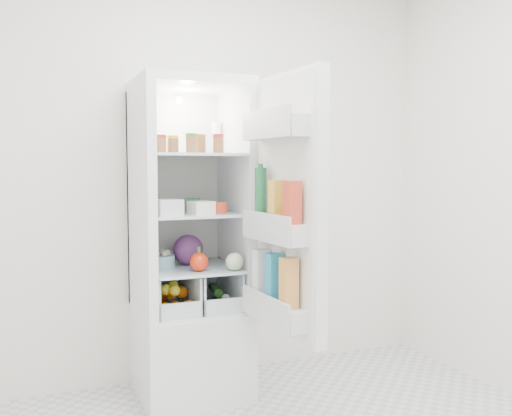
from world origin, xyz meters
name	(u,v)px	position (x,y,z in m)	size (l,w,h in m)	color
room_walls	(327,94)	(0.00, 0.00, 1.59)	(3.02, 3.02, 2.61)	white
refrigerator	(188,279)	(-0.20, 1.25, 0.67)	(0.60, 0.60, 1.80)	white
shelf_low	(191,268)	(-0.20, 1.19, 0.74)	(0.49, 0.53, 0.01)	silver
shelf_mid	(191,214)	(-0.20, 1.19, 1.05)	(0.49, 0.53, 0.01)	silver
shelf_top	(190,155)	(-0.20, 1.19, 1.38)	(0.49, 0.53, 0.01)	silver
crisper_left	(170,292)	(-0.32, 1.19, 0.61)	(0.23, 0.46, 0.22)	silver
crisper_right	(212,289)	(-0.08, 1.19, 0.61)	(0.23, 0.46, 0.22)	silver
condiment_jars	(189,145)	(-0.24, 1.07, 1.43)	(0.38, 0.16, 0.08)	#B21919
squeeze_bottle	(217,139)	(0.01, 1.36, 1.48)	(0.06, 0.06, 0.19)	white
tub_white	(167,207)	(-0.37, 1.04, 1.10)	(0.13, 0.13, 0.09)	silver
tub_cream	(201,207)	(-0.17, 1.07, 1.09)	(0.12, 0.12, 0.07)	white
tin_red	(219,208)	(-0.07, 1.07, 1.09)	(0.09, 0.09, 0.06)	red
foil_tray	(158,209)	(-0.36, 1.29, 1.08)	(0.14, 0.11, 0.04)	silver
tub_green	(192,205)	(-0.16, 1.29, 1.09)	(0.09, 0.13, 0.07)	#3D8655
red_cabbage	(188,250)	(-0.20, 1.26, 0.83)	(0.17, 0.17, 0.17)	#4F1C53
bell_pepper	(199,262)	(-0.20, 1.03, 0.80)	(0.10, 0.10, 0.10)	red
mushroom_bowl	(161,262)	(-0.36, 1.21, 0.78)	(0.15, 0.15, 0.07)	#96C7DF
salad_bag	(234,262)	(-0.02, 0.97, 0.80)	(0.10, 0.10, 0.10)	beige
citrus_pile	(171,298)	(-0.33, 1.15, 0.59)	(0.20, 0.31, 0.16)	#F6580C
veg_pile	(213,297)	(-0.07, 1.18, 0.56)	(0.16, 0.30, 0.10)	#1E511B
fridge_door	(285,212)	(0.12, 0.61, 1.09)	(0.20, 0.60, 1.30)	white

